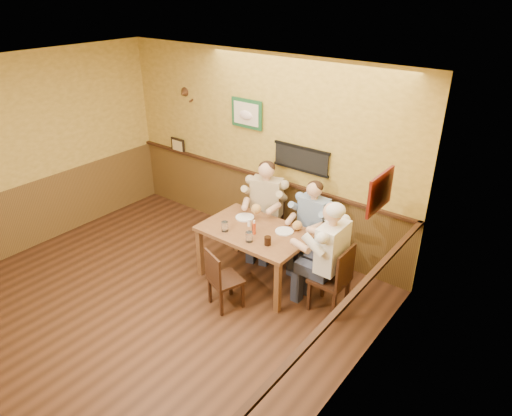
{
  "coord_description": "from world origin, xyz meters",
  "views": [
    {
      "loc": [
        3.84,
        -2.55,
        3.65
      ],
      "look_at": [
        0.75,
        1.45,
        1.1
      ],
      "focal_mm": 32.0,
      "sensor_mm": 36.0,
      "label": 1
    }
  ],
  "objects_px": {
    "chair_near_side": "(226,278)",
    "hot_sauce_bottle": "(254,228)",
    "cola_tumbler": "(268,241)",
    "salt_shaker": "(249,223)",
    "chair_back_left": "(266,224)",
    "water_glass_mid": "(249,237)",
    "dining_table": "(255,236)",
    "chair_right_end": "(330,278)",
    "diner_tan_shirt": "(267,212)",
    "pepper_shaker": "(253,228)",
    "water_glass_left": "(225,226)",
    "diner_white_elder": "(331,264)",
    "diner_blue_polo": "(313,229)",
    "chair_back_right": "(312,240)"
  },
  "relations": [
    {
      "from": "chair_back_left",
      "to": "pepper_shaker",
      "type": "relative_size",
      "value": 10.23
    },
    {
      "from": "chair_back_left",
      "to": "hot_sauce_bottle",
      "type": "distance_m",
      "value": 0.93
    },
    {
      "from": "chair_near_side",
      "to": "water_glass_left",
      "type": "height_order",
      "value": "water_glass_left"
    },
    {
      "from": "chair_back_left",
      "to": "diner_white_elder",
      "type": "height_order",
      "value": "diner_white_elder"
    },
    {
      "from": "chair_back_right",
      "to": "chair_near_side",
      "type": "distance_m",
      "value": 1.44
    },
    {
      "from": "chair_near_side",
      "to": "chair_right_end",
      "type": "bearing_deg",
      "value": -125.32
    },
    {
      "from": "diner_white_elder",
      "to": "pepper_shaker",
      "type": "bearing_deg",
      "value": -85.5
    },
    {
      "from": "chair_back_left",
      "to": "pepper_shaker",
      "type": "bearing_deg",
      "value": -83.3
    },
    {
      "from": "cola_tumbler",
      "to": "diner_blue_polo",
      "type": "bearing_deg",
      "value": 84.24
    },
    {
      "from": "hot_sauce_bottle",
      "to": "water_glass_mid",
      "type": "bearing_deg",
      "value": -70.34
    },
    {
      "from": "chair_right_end",
      "to": "diner_tan_shirt",
      "type": "distance_m",
      "value": 1.55
    },
    {
      "from": "cola_tumbler",
      "to": "chair_right_end",
      "type": "bearing_deg",
      "value": 17.81
    },
    {
      "from": "chair_right_end",
      "to": "salt_shaker",
      "type": "distance_m",
      "value": 1.27
    },
    {
      "from": "chair_right_end",
      "to": "diner_blue_polo",
      "type": "distance_m",
      "value": 0.95
    },
    {
      "from": "water_glass_left",
      "to": "diner_tan_shirt",
      "type": "bearing_deg",
      "value": 91.43
    },
    {
      "from": "pepper_shaker",
      "to": "water_glass_left",
      "type": "bearing_deg",
      "value": -143.69
    },
    {
      "from": "diner_tan_shirt",
      "to": "pepper_shaker",
      "type": "relative_size",
      "value": 14.61
    },
    {
      "from": "chair_near_side",
      "to": "water_glass_mid",
      "type": "height_order",
      "value": "water_glass_mid"
    },
    {
      "from": "hot_sauce_bottle",
      "to": "pepper_shaker",
      "type": "distance_m",
      "value": 0.08
    },
    {
      "from": "diner_tan_shirt",
      "to": "water_glass_left",
      "type": "height_order",
      "value": "diner_tan_shirt"
    },
    {
      "from": "chair_right_end",
      "to": "water_glass_mid",
      "type": "xyz_separation_m",
      "value": [
        -0.97,
        -0.32,
        0.36
      ]
    },
    {
      "from": "chair_right_end",
      "to": "water_glass_mid",
      "type": "bearing_deg",
      "value": -72.04
    },
    {
      "from": "diner_blue_polo",
      "to": "pepper_shaker",
      "type": "bearing_deg",
      "value": -118.8
    },
    {
      "from": "chair_near_side",
      "to": "diner_white_elder",
      "type": "bearing_deg",
      "value": -125.32
    },
    {
      "from": "chair_back_left",
      "to": "hot_sauce_bottle",
      "type": "relative_size",
      "value": 5.16
    },
    {
      "from": "diner_blue_polo",
      "to": "salt_shaker",
      "type": "distance_m",
      "value": 0.92
    },
    {
      "from": "chair_back_right",
      "to": "salt_shaker",
      "type": "distance_m",
      "value": 0.97
    },
    {
      "from": "chair_back_right",
      "to": "chair_right_end",
      "type": "relative_size",
      "value": 0.9
    },
    {
      "from": "pepper_shaker",
      "to": "chair_back_left",
      "type": "bearing_deg",
      "value": 113.8
    },
    {
      "from": "dining_table",
      "to": "chair_back_left",
      "type": "xyz_separation_m",
      "value": [
        -0.31,
        0.67,
        -0.21
      ]
    },
    {
      "from": "dining_table",
      "to": "hot_sauce_bottle",
      "type": "xyz_separation_m",
      "value": [
        0.05,
        -0.09,
        0.18
      ]
    },
    {
      "from": "dining_table",
      "to": "cola_tumbler",
      "type": "xyz_separation_m",
      "value": [
        0.34,
        -0.2,
        0.15
      ]
    },
    {
      "from": "chair_back_left",
      "to": "water_glass_mid",
      "type": "xyz_separation_m",
      "value": [
        0.43,
        -0.95,
        0.37
      ]
    },
    {
      "from": "cola_tumbler",
      "to": "hot_sauce_bottle",
      "type": "relative_size",
      "value": 0.64
    },
    {
      "from": "chair_near_side",
      "to": "diner_tan_shirt",
      "type": "relative_size",
      "value": 0.62
    },
    {
      "from": "diner_white_elder",
      "to": "hot_sauce_bottle",
      "type": "relative_size",
      "value": 7.49
    },
    {
      "from": "chair_near_side",
      "to": "pepper_shaker",
      "type": "xyz_separation_m",
      "value": [
        -0.06,
        0.63,
        0.4
      ]
    },
    {
      "from": "diner_tan_shirt",
      "to": "salt_shaker",
      "type": "relative_size",
      "value": 12.88
    },
    {
      "from": "diner_tan_shirt",
      "to": "water_glass_left",
      "type": "xyz_separation_m",
      "value": [
        0.02,
        -0.93,
        0.18
      ]
    },
    {
      "from": "diner_tan_shirt",
      "to": "pepper_shaker",
      "type": "height_order",
      "value": "diner_tan_shirt"
    },
    {
      "from": "water_glass_left",
      "to": "hot_sauce_bottle",
      "type": "bearing_deg",
      "value": 26.46
    },
    {
      "from": "chair_near_side",
      "to": "hot_sauce_bottle",
      "type": "distance_m",
      "value": 0.73
    },
    {
      "from": "diner_white_elder",
      "to": "water_glass_mid",
      "type": "relative_size",
      "value": 9.78
    },
    {
      "from": "chair_back_left",
      "to": "pepper_shaker",
      "type": "distance_m",
      "value": 0.86
    },
    {
      "from": "chair_back_left",
      "to": "chair_right_end",
      "type": "xyz_separation_m",
      "value": [
        1.41,
        -0.63,
        0.01
      ]
    },
    {
      "from": "chair_back_left",
      "to": "water_glass_mid",
      "type": "height_order",
      "value": "chair_back_left"
    },
    {
      "from": "diner_blue_polo",
      "to": "diner_white_elder",
      "type": "relative_size",
      "value": 0.9
    },
    {
      "from": "cola_tumbler",
      "to": "salt_shaker",
      "type": "distance_m",
      "value": 0.52
    },
    {
      "from": "chair_back_right",
      "to": "chair_right_end",
      "type": "bearing_deg",
      "value": -45.32
    },
    {
      "from": "diner_tan_shirt",
      "to": "chair_near_side",
      "type": "bearing_deg",
      "value": -91.39
    }
  ]
}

